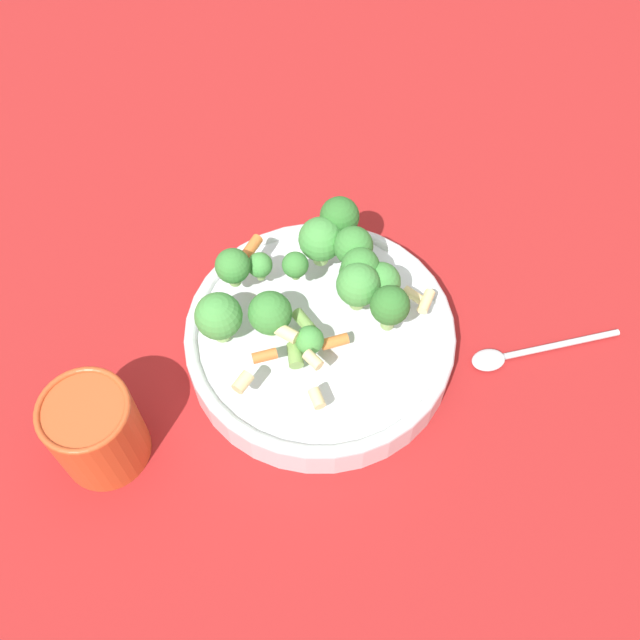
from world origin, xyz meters
TOP-DOWN VIEW (x-y plane):
  - ground_plane at (0.00, 0.00)m, footprint 3.00×3.00m
  - bowl at (0.00, 0.00)m, footprint 0.28×0.28m
  - pasta_salad at (0.00, 0.03)m, footprint 0.24×0.22m
  - cup at (-0.22, -0.09)m, footprint 0.09×0.09m
  - spoon at (0.21, -0.03)m, footprint 0.17×0.04m

SIDE VIEW (x-z plane):
  - ground_plane at x=0.00m, z-range 0.00..0.00m
  - spoon at x=0.21m, z-range 0.00..0.01m
  - bowl at x=0.00m, z-range 0.00..0.05m
  - cup at x=-0.22m, z-range 0.00..0.10m
  - pasta_salad at x=0.00m, z-range 0.05..0.14m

